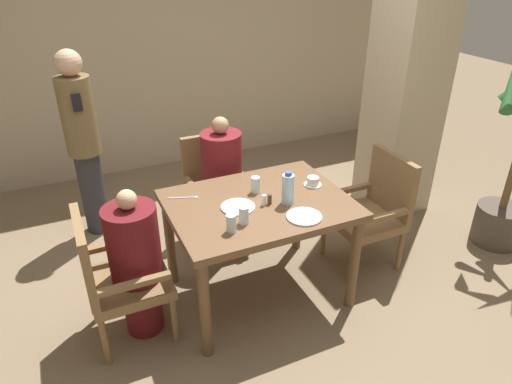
# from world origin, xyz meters

# --- Properties ---
(ground_plane) EXTENTS (16.00, 16.00, 0.00)m
(ground_plane) POSITION_xyz_m (0.00, 0.00, 0.00)
(ground_plane) COLOR #7A664C
(wall_back) EXTENTS (8.00, 0.06, 2.80)m
(wall_back) POSITION_xyz_m (0.00, 2.53, 1.40)
(wall_back) COLOR tan
(wall_back) RESTS_ON ground_plane
(pillar_stone) EXTENTS (0.53, 0.53, 2.70)m
(pillar_stone) POSITION_xyz_m (1.74, 0.68, 1.35)
(pillar_stone) COLOR #BCAD8E
(pillar_stone) RESTS_ON ground_plane
(dining_table) EXTENTS (1.18, 0.90, 0.77)m
(dining_table) POSITION_xyz_m (0.00, 0.00, 0.66)
(dining_table) COLOR brown
(dining_table) RESTS_ON ground_plane
(chair_left_side) EXTENTS (0.49, 0.49, 0.90)m
(chair_left_side) POSITION_xyz_m (-0.97, 0.00, 0.48)
(chair_left_side) COLOR brown
(chair_left_side) RESTS_ON ground_plane
(diner_in_left_chair) EXTENTS (0.32, 0.32, 1.04)m
(diner_in_left_chair) POSITION_xyz_m (-0.83, 0.00, 0.53)
(diner_in_left_chair) COLOR #5B1419
(diner_in_left_chair) RESTS_ON ground_plane
(chair_far_side) EXTENTS (0.49, 0.49, 0.90)m
(chair_far_side) POSITION_xyz_m (0.00, 0.83, 0.48)
(chair_far_side) COLOR brown
(chair_far_side) RESTS_ON ground_plane
(diner_in_far_chair) EXTENTS (0.32, 0.32, 1.13)m
(diner_in_far_chair) POSITION_xyz_m (-0.00, 0.69, 0.58)
(diner_in_far_chair) COLOR maroon
(diner_in_far_chair) RESTS_ON ground_plane
(chair_right_side) EXTENTS (0.49, 0.49, 0.90)m
(chair_right_side) POSITION_xyz_m (0.97, 0.00, 0.48)
(chair_right_side) COLOR brown
(chair_right_side) RESTS_ON ground_plane
(standing_host) EXTENTS (0.27, 0.30, 1.58)m
(standing_host) POSITION_xyz_m (-0.94, 1.37, 0.85)
(standing_host) COLOR #2D2D33
(standing_host) RESTS_ON ground_plane
(potted_palm) EXTENTS (0.63, 0.64, 1.61)m
(potted_palm) POSITION_xyz_m (2.12, -0.25, 0.62)
(potted_palm) COLOR #4C4238
(potted_palm) RESTS_ON ground_plane
(plate_main_left) EXTENTS (0.22, 0.22, 0.01)m
(plate_main_left) POSITION_xyz_m (-0.16, -0.02, 0.77)
(plate_main_left) COLOR white
(plate_main_left) RESTS_ON dining_table
(plate_main_right) EXTENTS (0.22, 0.22, 0.01)m
(plate_main_right) POSITION_xyz_m (0.17, -0.30, 0.77)
(plate_main_right) COLOR white
(plate_main_right) RESTS_ON dining_table
(teacup_with_saucer) EXTENTS (0.13, 0.13, 0.06)m
(teacup_with_saucer) POSITION_xyz_m (0.44, 0.06, 0.79)
(teacup_with_saucer) COLOR white
(teacup_with_saucer) RESTS_ON dining_table
(water_bottle) EXTENTS (0.08, 0.08, 0.23)m
(water_bottle) POSITION_xyz_m (0.16, -0.09, 0.87)
(water_bottle) COLOR #A3C6DB
(water_bottle) RESTS_ON dining_table
(glass_tall_near) EXTENTS (0.06, 0.06, 0.11)m
(glass_tall_near) POSITION_xyz_m (-0.19, -0.20, 0.82)
(glass_tall_near) COLOR silver
(glass_tall_near) RESTS_ON dining_table
(glass_tall_mid) EXTENTS (0.06, 0.06, 0.11)m
(glass_tall_mid) POSITION_xyz_m (-0.30, -0.25, 0.82)
(glass_tall_mid) COLOR silver
(glass_tall_mid) RESTS_ON dining_table
(glass_tall_far) EXTENTS (0.06, 0.06, 0.11)m
(glass_tall_far) POSITION_xyz_m (0.04, 0.13, 0.82)
(glass_tall_far) COLOR silver
(glass_tall_far) RESTS_ON dining_table
(salt_shaker) EXTENTS (0.03, 0.03, 0.07)m
(salt_shaker) POSITION_xyz_m (0.01, -0.05, 0.80)
(salt_shaker) COLOR white
(salt_shaker) RESTS_ON dining_table
(pepper_shaker) EXTENTS (0.03, 0.03, 0.07)m
(pepper_shaker) POSITION_xyz_m (0.05, -0.05, 0.80)
(pepper_shaker) COLOR #4C3D2D
(pepper_shaker) RESTS_ON dining_table
(fork_beside_plate) EXTENTS (0.19, 0.08, 0.00)m
(fork_beside_plate) POSITION_xyz_m (-0.42, 0.25, 0.77)
(fork_beside_plate) COLOR silver
(fork_beside_plate) RESTS_ON dining_table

